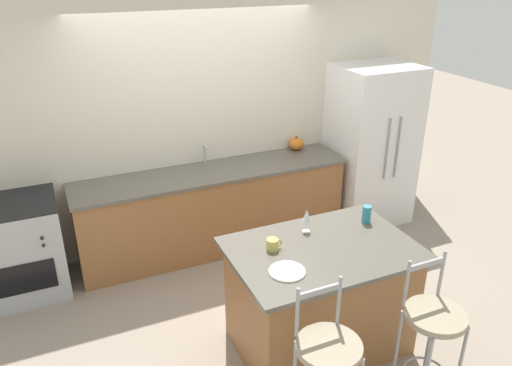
{
  "coord_description": "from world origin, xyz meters",
  "views": [
    {
      "loc": [
        -1.52,
        -4.22,
        2.96
      ],
      "look_at": [
        0.11,
        -0.53,
        1.13
      ],
      "focal_mm": 35.0,
      "sensor_mm": 36.0,
      "label": 1
    }
  ],
  "objects_px": {
    "oven_range": "(21,248)",
    "bar_stool_far": "(432,329)",
    "wine_glass": "(307,216)",
    "dinner_plate": "(287,271)",
    "coffee_mug": "(273,244)",
    "pumpkin_decoration": "(296,144)",
    "refrigerator": "(370,145)",
    "tumbler_cup": "(367,214)",
    "bar_stool_near": "(327,361)"
  },
  "relations": [
    {
      "from": "dinner_plate",
      "to": "wine_glass",
      "type": "xyz_separation_m",
      "value": [
        0.4,
        0.45,
        0.13
      ]
    },
    {
      "from": "bar_stool_far",
      "to": "coffee_mug",
      "type": "relative_size",
      "value": 9.16
    },
    {
      "from": "refrigerator",
      "to": "tumbler_cup",
      "type": "relative_size",
      "value": 12.48
    },
    {
      "from": "tumbler_cup",
      "to": "oven_range",
      "type": "bearing_deg",
      "value": 150.34
    },
    {
      "from": "coffee_mug",
      "to": "oven_range",
      "type": "bearing_deg",
      "value": 138.33
    },
    {
      "from": "oven_range",
      "to": "tumbler_cup",
      "type": "height_order",
      "value": "tumbler_cup"
    },
    {
      "from": "refrigerator",
      "to": "pumpkin_decoration",
      "type": "xyz_separation_m",
      "value": [
        -0.85,
        0.27,
        0.05
      ]
    },
    {
      "from": "bar_stool_far",
      "to": "dinner_plate",
      "type": "distance_m",
      "value": 1.07
    },
    {
      "from": "wine_glass",
      "to": "pumpkin_decoration",
      "type": "bearing_deg",
      "value": 64.44
    },
    {
      "from": "bar_stool_near",
      "to": "pumpkin_decoration",
      "type": "bearing_deg",
      "value": 65.95
    },
    {
      "from": "bar_stool_near",
      "to": "tumbler_cup",
      "type": "xyz_separation_m",
      "value": [
        0.95,
        0.97,
        0.37
      ]
    },
    {
      "from": "bar_stool_far",
      "to": "tumbler_cup",
      "type": "xyz_separation_m",
      "value": [
        0.13,
        1.01,
        0.37
      ]
    },
    {
      "from": "oven_range",
      "to": "pumpkin_decoration",
      "type": "xyz_separation_m",
      "value": [
        3.02,
        0.24,
        0.51
      ]
    },
    {
      "from": "bar_stool_near",
      "to": "dinner_plate",
      "type": "relative_size",
      "value": 4.32
    },
    {
      "from": "refrigerator",
      "to": "tumbler_cup",
      "type": "height_order",
      "value": "refrigerator"
    },
    {
      "from": "wine_glass",
      "to": "bar_stool_near",
      "type": "bearing_deg",
      "value": -111.47
    },
    {
      "from": "dinner_plate",
      "to": "wine_glass",
      "type": "bearing_deg",
      "value": 48.28
    },
    {
      "from": "oven_range",
      "to": "dinner_plate",
      "type": "bearing_deg",
      "value": -47.24
    },
    {
      "from": "oven_range",
      "to": "refrigerator",
      "type": "bearing_deg",
      "value": -0.51
    },
    {
      "from": "dinner_plate",
      "to": "coffee_mug",
      "type": "relative_size",
      "value": 2.12
    },
    {
      "from": "oven_range",
      "to": "bar_stool_far",
      "type": "xyz_separation_m",
      "value": [
        2.6,
        -2.56,
        0.16
      ]
    },
    {
      "from": "wine_glass",
      "to": "pumpkin_decoration",
      "type": "relative_size",
      "value": 1.14
    },
    {
      "from": "dinner_plate",
      "to": "refrigerator",
      "type": "bearing_deg",
      "value": 42.56
    },
    {
      "from": "refrigerator",
      "to": "dinner_plate",
      "type": "bearing_deg",
      "value": -137.44
    },
    {
      "from": "coffee_mug",
      "to": "wine_glass",
      "type": "bearing_deg",
      "value": 20.92
    },
    {
      "from": "wine_glass",
      "to": "coffee_mug",
      "type": "distance_m",
      "value": 0.4
    },
    {
      "from": "bar_stool_far",
      "to": "pumpkin_decoration",
      "type": "height_order",
      "value": "bar_stool_far"
    },
    {
      "from": "oven_range",
      "to": "dinner_plate",
      "type": "relative_size",
      "value": 3.58
    },
    {
      "from": "bar_stool_near",
      "to": "coffee_mug",
      "type": "relative_size",
      "value": 9.16
    },
    {
      "from": "coffee_mug",
      "to": "tumbler_cup",
      "type": "bearing_deg",
      "value": 4.59
    },
    {
      "from": "oven_range",
      "to": "wine_glass",
      "type": "bearing_deg",
      "value": -34.12
    },
    {
      "from": "oven_range",
      "to": "wine_glass",
      "type": "xyz_separation_m",
      "value": [
        2.19,
        -1.49,
        0.6
      ]
    },
    {
      "from": "refrigerator",
      "to": "bar_stool_near",
      "type": "height_order",
      "value": "refrigerator"
    },
    {
      "from": "refrigerator",
      "to": "oven_range",
      "type": "distance_m",
      "value": 3.89
    },
    {
      "from": "coffee_mug",
      "to": "pumpkin_decoration",
      "type": "height_order",
      "value": "pumpkin_decoration"
    },
    {
      "from": "bar_stool_far",
      "to": "oven_range",
      "type": "bearing_deg",
      "value": 135.41
    },
    {
      "from": "oven_range",
      "to": "pumpkin_decoration",
      "type": "distance_m",
      "value": 3.07
    },
    {
      "from": "pumpkin_decoration",
      "to": "oven_range",
      "type": "bearing_deg",
      "value": -175.49
    },
    {
      "from": "bar_stool_near",
      "to": "wine_glass",
      "type": "height_order",
      "value": "bar_stool_near"
    },
    {
      "from": "refrigerator",
      "to": "pumpkin_decoration",
      "type": "relative_size",
      "value": 10.72
    },
    {
      "from": "bar_stool_near",
      "to": "pumpkin_decoration",
      "type": "xyz_separation_m",
      "value": [
        1.24,
        2.77,
        0.35
      ]
    },
    {
      "from": "refrigerator",
      "to": "oven_range",
      "type": "relative_size",
      "value": 1.99
    },
    {
      "from": "refrigerator",
      "to": "tumbler_cup",
      "type": "xyz_separation_m",
      "value": [
        -1.14,
        -1.52,
        0.07
      ]
    },
    {
      "from": "dinner_plate",
      "to": "pumpkin_decoration",
      "type": "xyz_separation_m",
      "value": [
        1.23,
        2.18,
        0.05
      ]
    },
    {
      "from": "wine_glass",
      "to": "tumbler_cup",
      "type": "height_order",
      "value": "wine_glass"
    },
    {
      "from": "oven_range",
      "to": "coffee_mug",
      "type": "height_order",
      "value": "coffee_mug"
    },
    {
      "from": "oven_range",
      "to": "bar_stool_near",
      "type": "relative_size",
      "value": 0.83
    },
    {
      "from": "wine_glass",
      "to": "pumpkin_decoration",
      "type": "height_order",
      "value": "wine_glass"
    },
    {
      "from": "refrigerator",
      "to": "coffee_mug",
      "type": "bearing_deg",
      "value": -141.98
    },
    {
      "from": "bar_stool_near",
      "to": "tumbler_cup",
      "type": "height_order",
      "value": "bar_stool_near"
    }
  ]
}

